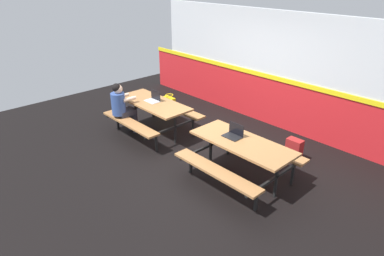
% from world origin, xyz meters
% --- Properties ---
extents(ground_plane, '(10.00, 10.00, 0.02)m').
position_xyz_m(ground_plane, '(0.00, 0.00, -0.01)').
color(ground_plane, black).
extents(accent_backdrop, '(8.00, 0.14, 2.60)m').
position_xyz_m(accent_backdrop, '(0.00, 2.40, 1.25)').
color(accent_backdrop, red).
rests_on(accent_backdrop, ground).
extents(picnic_table_left, '(1.82, 1.55, 0.74)m').
position_xyz_m(picnic_table_left, '(-1.26, 0.04, 0.57)').
color(picnic_table_left, '#9E6B3D').
rests_on(picnic_table_left, ground).
extents(picnic_table_right, '(1.82, 1.55, 0.74)m').
position_xyz_m(picnic_table_right, '(1.26, 0.01, 0.57)').
color(picnic_table_right, '#9E6B3D').
rests_on(picnic_table_right, ground).
extents(student_nearer, '(0.36, 0.53, 1.21)m').
position_xyz_m(student_nearer, '(-1.66, -0.52, 0.71)').
color(student_nearer, '#2D2D38').
rests_on(student_nearer, ground).
extents(laptop_silver, '(0.32, 0.22, 0.22)m').
position_xyz_m(laptop_silver, '(-1.31, 0.08, 0.79)').
color(laptop_silver, silver).
rests_on(laptop_silver, picnic_table_left).
extents(laptop_dark, '(0.32, 0.22, 0.22)m').
position_xyz_m(laptop_dark, '(1.04, 0.04, 0.79)').
color(laptop_dark, black).
rests_on(laptop_dark, picnic_table_right).
extents(backpack_dark, '(0.30, 0.22, 0.44)m').
position_xyz_m(backpack_dark, '(1.54, 1.28, 0.22)').
color(backpack_dark, maroon).
rests_on(backpack_dark, ground).
extents(tote_bag_bright, '(0.34, 0.21, 0.43)m').
position_xyz_m(tote_bag_bright, '(-2.07, 1.14, 0.19)').
color(tote_bag_bright, yellow).
rests_on(tote_bag_bright, ground).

